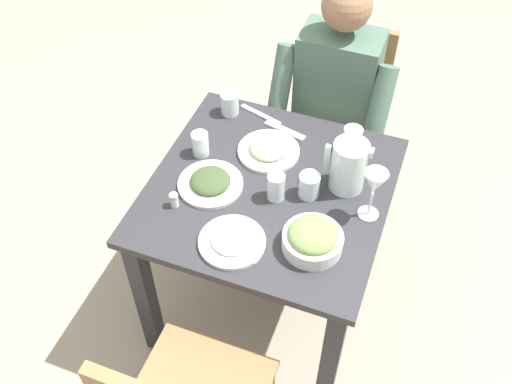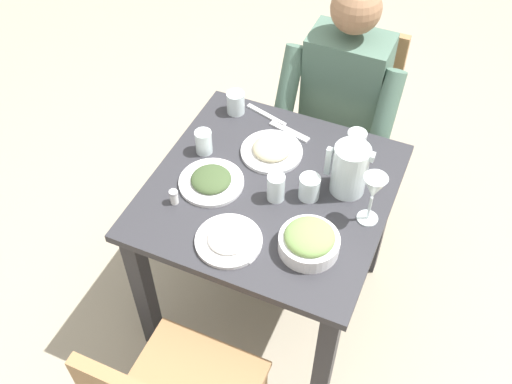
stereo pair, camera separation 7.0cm
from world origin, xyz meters
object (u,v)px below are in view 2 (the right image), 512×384
(diner_near, at_px, (336,115))
(plate_dolmas, at_px, (211,181))
(salad_bowl, at_px, (309,241))
(water_glass_near_left, at_px, (309,187))
(salt_shaker, at_px, (174,197))
(plate_yoghurt, at_px, (229,239))
(water_glass_by_pitcher, at_px, (236,103))
(chair_near, at_px, (347,113))
(water_glass_near_right, at_px, (356,142))
(dining_table, at_px, (269,213))
(water_pitcher, at_px, (350,169))
(wine_glass, at_px, (374,189))
(plate_beans, at_px, (272,150))
(water_glass_center, at_px, (204,142))
(water_glass_far_left, at_px, (276,187))

(diner_near, relative_size, plate_dolmas, 5.20)
(salad_bowl, xyz_separation_m, water_glass_near_left, (0.08, -0.21, 0.00))
(salt_shaker, bearing_deg, plate_dolmas, -120.75)
(plate_yoghurt, relative_size, water_glass_by_pitcher, 2.43)
(chair_near, distance_m, water_glass_near_right, 0.55)
(chair_near, bearing_deg, dining_table, 85.02)
(salad_bowl, bearing_deg, dining_table, -42.42)
(water_glass_by_pitcher, relative_size, water_glass_near_right, 0.98)
(water_pitcher, height_order, water_glass_near_right, water_pitcher)
(water_pitcher, xyz_separation_m, wine_glass, (-0.10, 0.10, 0.05))
(chair_near, height_order, salt_shaker, chair_near)
(plate_yoghurt, bearing_deg, salt_shaker, -18.36)
(plate_beans, relative_size, plate_dolmas, 1.00)
(water_glass_near_right, bearing_deg, salad_bowl, 89.77)
(water_glass_near_right, bearing_deg, water_glass_center, 23.49)
(water_pitcher, xyz_separation_m, water_glass_near_right, (0.03, -0.19, -0.05))
(chair_near, height_order, water_glass_near_left, chair_near)
(chair_near, xyz_separation_m, salad_bowl, (-0.15, 0.94, 0.27))
(diner_near, height_order, water_glass_center, diner_near)
(water_glass_by_pitcher, bearing_deg, water_pitcher, 157.22)
(dining_table, xyz_separation_m, water_glass_near_left, (-0.13, -0.02, 0.18))
(water_glass_near_right, xyz_separation_m, water_glass_near_left, (0.08, 0.27, -0.00))
(water_pitcher, relative_size, salad_bowl, 0.99)
(water_pitcher, relative_size, salt_shaker, 3.52)
(wine_glass, bearing_deg, chair_near, -69.46)
(water_pitcher, xyz_separation_m, salad_bowl, (0.03, 0.29, -0.05))
(water_glass_far_left, relative_size, wine_glass, 0.52)
(salad_bowl, bearing_deg, water_glass_far_left, -41.90)
(chair_near, relative_size, water_glass_near_right, 9.75)
(salad_bowl, xyz_separation_m, plate_yoghurt, (0.24, 0.08, -0.03))
(dining_table, height_order, plate_dolmas, plate_dolmas)
(diner_near, xyz_separation_m, water_glass_center, (0.35, 0.47, 0.13))
(water_glass_near_right, relative_size, water_glass_near_left, 1.02)
(water_glass_center, distance_m, salt_shaker, 0.26)
(water_glass_far_left, bearing_deg, plate_dolmas, 7.26)
(water_glass_center, bearing_deg, wine_glass, 173.79)
(dining_table, distance_m, diner_near, 0.55)
(water_glass_near_left, xyz_separation_m, salt_shaker, (0.40, 0.21, -0.02))
(salad_bowl, xyz_separation_m, water_glass_far_left, (0.18, -0.16, 0.01))
(plate_dolmas, height_order, water_glass_near_left, water_glass_near_left)
(diner_near, height_order, plate_beans, diner_near)
(salad_bowl, bearing_deg, chair_near, -81.23)
(chair_near, relative_size, water_pitcher, 4.63)
(water_glass_far_left, bearing_deg, salt_shaker, 27.12)
(dining_table, relative_size, water_glass_near_left, 9.17)
(plate_yoghurt, xyz_separation_m, water_glass_far_left, (-0.06, -0.23, 0.04))
(plate_dolmas, bearing_deg, water_glass_near_right, -139.03)
(wine_glass, bearing_deg, salad_bowl, 55.30)
(water_glass_far_left, bearing_deg, water_glass_center, -18.06)
(dining_table, distance_m, salad_bowl, 0.34)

